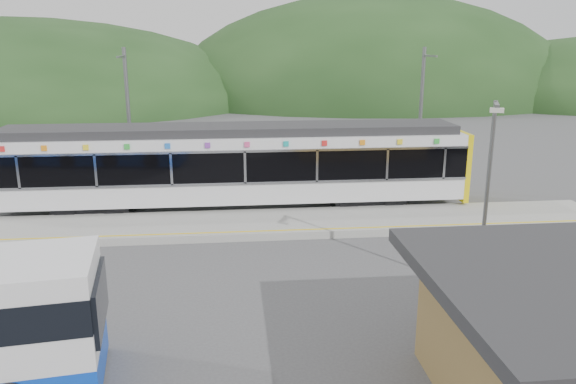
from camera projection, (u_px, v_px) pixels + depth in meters
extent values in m
plane|color=#4C4C4F|center=(300.00, 257.00, 19.54)|extent=(120.00, 120.00, 0.00)
ellipsoid|color=#1E3D19|center=(14.00, 104.00, 66.77)|extent=(60.00, 45.00, 20.00)
ellipsoid|color=#1E3D19|center=(372.00, 99.00, 72.95)|extent=(52.00, 39.00, 26.00)
cube|color=#9E9E99|center=(290.00, 223.00, 22.67)|extent=(26.00, 3.20, 0.30)
cube|color=yellow|center=(293.00, 230.00, 21.38)|extent=(26.00, 0.10, 0.01)
cube|color=black|center=(96.00, 206.00, 24.42)|extent=(3.20, 2.20, 0.56)
cube|color=black|center=(366.00, 199.00, 25.59)|extent=(3.20, 2.20, 0.56)
cube|color=silver|center=(233.00, 187.00, 24.81)|extent=(20.00, 2.90, 0.92)
cube|color=black|center=(233.00, 160.00, 24.50)|extent=(20.00, 2.96, 1.45)
cube|color=silver|center=(233.00, 184.00, 23.24)|extent=(20.00, 0.05, 0.10)
cube|color=silver|center=(232.00, 152.00, 22.89)|extent=(20.00, 0.05, 0.10)
cube|color=silver|center=(232.00, 139.00, 24.25)|extent=(20.00, 2.90, 0.45)
cube|color=#2D2D30|center=(232.00, 130.00, 24.15)|extent=(19.40, 2.50, 0.36)
cube|color=yellow|center=(456.00, 163.00, 25.57)|extent=(0.24, 2.92, 3.00)
cube|color=silver|center=(18.00, 172.00, 22.24)|extent=(0.10, 0.05, 1.35)
cube|color=silver|center=(96.00, 171.00, 22.53)|extent=(0.10, 0.05, 1.35)
cube|color=silver|center=(171.00, 169.00, 22.82)|extent=(0.10, 0.05, 1.35)
cube|color=silver|center=(245.00, 168.00, 23.11)|extent=(0.10, 0.05, 1.35)
cube|color=silver|center=(317.00, 166.00, 23.40)|extent=(0.10, 0.05, 1.35)
cube|color=silver|center=(387.00, 164.00, 23.69)|extent=(0.10, 0.05, 1.35)
cube|color=silver|center=(444.00, 163.00, 23.93)|extent=(0.10, 0.05, 1.35)
cube|color=red|center=(2.00, 149.00, 21.95)|extent=(0.22, 0.04, 0.22)
cube|color=orange|center=(44.00, 148.00, 22.11)|extent=(0.22, 0.04, 0.22)
cube|color=yellow|center=(86.00, 147.00, 22.26)|extent=(0.22, 0.04, 0.22)
cube|color=green|center=(127.00, 147.00, 22.42)|extent=(0.22, 0.04, 0.22)
cube|color=blue|center=(168.00, 146.00, 22.57)|extent=(0.22, 0.04, 0.22)
cube|color=purple|center=(208.00, 145.00, 22.73)|extent=(0.22, 0.04, 0.22)
cube|color=#E54C8C|center=(247.00, 145.00, 22.88)|extent=(0.22, 0.04, 0.22)
cube|color=#19A5A5|center=(286.00, 144.00, 23.04)|extent=(0.22, 0.04, 0.22)
cube|color=red|center=(325.00, 143.00, 23.19)|extent=(0.22, 0.04, 0.22)
cube|color=orange|center=(362.00, 143.00, 23.35)|extent=(0.22, 0.04, 0.22)
cube|color=yellow|center=(400.00, 142.00, 23.50)|extent=(0.22, 0.04, 0.22)
cube|color=green|center=(437.00, 141.00, 23.66)|extent=(0.22, 0.04, 0.22)
cylinder|color=slate|center=(129.00, 124.00, 26.21)|extent=(0.18, 0.18, 7.00)
cube|color=slate|center=(121.00, 57.00, 24.63)|extent=(0.08, 1.80, 0.08)
cylinder|color=slate|center=(420.00, 120.00, 27.56)|extent=(0.18, 0.18, 7.00)
cube|color=slate|center=(430.00, 56.00, 25.98)|extent=(0.08, 1.80, 0.08)
cylinder|color=black|center=(23.00, 368.00, 12.11)|extent=(1.20, 2.65, 0.88)
cylinder|color=slate|center=(486.00, 200.00, 16.19)|extent=(0.12, 0.12, 5.69)
cube|color=slate|center=(503.00, 106.00, 15.06)|extent=(0.48, 0.92, 0.12)
cube|color=silver|center=(510.00, 110.00, 14.67)|extent=(0.39, 0.30, 0.12)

